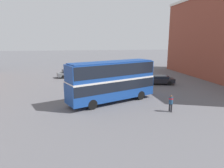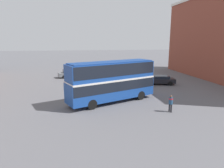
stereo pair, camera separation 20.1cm
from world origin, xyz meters
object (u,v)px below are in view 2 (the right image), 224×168
(double_decker_bus, at_px, (112,79))
(parked_car_kerb_far, at_px, (71,73))
(parked_car_kerb_near, at_px, (160,80))
(pedestrian_foreground, at_px, (171,102))

(double_decker_bus, bearing_deg, parked_car_kerb_far, 84.72)
(parked_car_kerb_near, distance_m, parked_car_kerb_far, 16.75)
(pedestrian_foreground, bearing_deg, double_decker_bus, -56.43)
(parked_car_kerb_far, bearing_deg, parked_car_kerb_near, -44.14)
(double_decker_bus, relative_size, parked_car_kerb_far, 2.15)
(parked_car_kerb_far, bearing_deg, pedestrian_foreground, -76.51)
(double_decker_bus, xyz_separation_m, pedestrian_foreground, (5.08, -4.31, -1.62))
(double_decker_bus, height_order, parked_car_kerb_far, double_decker_bus)
(double_decker_bus, height_order, pedestrian_foreground, double_decker_bus)
(double_decker_bus, relative_size, pedestrian_foreground, 6.24)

